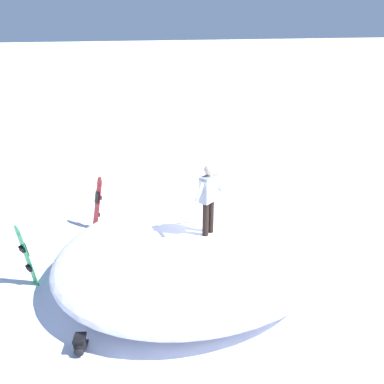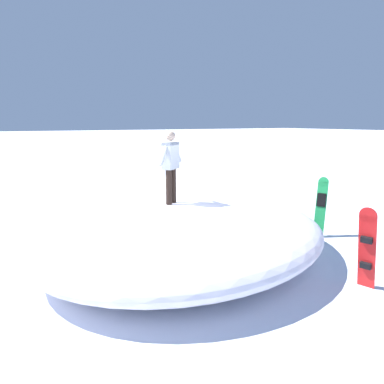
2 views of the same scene
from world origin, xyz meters
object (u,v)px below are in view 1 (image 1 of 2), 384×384
(snowboard_secondary_upright, at_px, (26,255))
(backpack_far, at_px, (80,345))
(snowboard_primary_upright, at_px, (98,202))
(snowboarder_standing, at_px, (208,196))

(snowboard_secondary_upright, height_order, backpack_far, snowboard_secondary_upright)
(snowboard_primary_upright, distance_m, backpack_far, 5.18)
(snowboard_primary_upright, bearing_deg, snowboard_secondary_upright, 144.79)
(snowboarder_standing, bearing_deg, backpack_far, 119.20)
(snowboarder_standing, height_order, snowboard_primary_upright, snowboarder_standing)
(snowboard_secondary_upright, bearing_deg, backpack_far, -158.53)
(backpack_far, bearing_deg, snowboarder_standing, -60.80)
(snowboarder_standing, height_order, backpack_far, snowboarder_standing)
(snowboard_secondary_upright, relative_size, backpack_far, 3.02)
(snowboarder_standing, distance_m, snowboard_primary_upright, 4.24)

